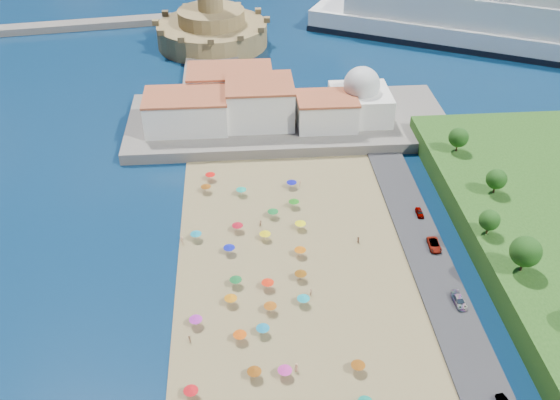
{
  "coord_description": "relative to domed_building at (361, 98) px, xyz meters",
  "views": [
    {
      "loc": [
        -4.52,
        -84.34,
        84.73
      ],
      "look_at": [
        4.0,
        25.0,
        8.0
      ],
      "focal_mm": 40.0,
      "sensor_mm": 36.0,
      "label": 1
    }
  ],
  "objects": [
    {
      "name": "ground",
      "position": [
        -30.0,
        -71.0,
        -8.97
      ],
      "size": [
        700.0,
        700.0,
        0.0
      ],
      "primitive_type": "plane",
      "color": "#071938",
      "rests_on": "ground"
    },
    {
      "name": "terrace",
      "position": [
        -20.0,
        2.0,
        -7.47
      ],
      "size": [
        90.0,
        36.0,
        3.0
      ],
      "primitive_type": "cube",
      "color": "#59544C",
      "rests_on": "ground"
    },
    {
      "name": "jetty",
      "position": [
        -42.0,
        37.0,
        -7.77
      ],
      "size": [
        18.0,
        70.0,
        2.4
      ],
      "primitive_type": "cube",
      "color": "#59544C",
      "rests_on": "ground"
    },
    {
      "name": "waterfront_buildings",
      "position": [
        -33.05,
        2.64,
        -1.1
      ],
      "size": [
        57.0,
        29.0,
        11.0
      ],
      "color": "silver",
      "rests_on": "terrace"
    },
    {
      "name": "domed_building",
      "position": [
        0.0,
        0.0,
        0.0
      ],
      "size": [
        16.0,
        16.0,
        15.0
      ],
      "color": "silver",
      "rests_on": "terrace"
    },
    {
      "name": "fortress",
      "position": [
        -42.0,
        67.0,
        -2.29
      ],
      "size": [
        40.0,
        40.0,
        32.4
      ],
      "color": "olive",
      "rests_on": "ground"
    },
    {
      "name": "cruise_ship",
      "position": [
        58.31,
        56.23,
        -0.28
      ],
      "size": [
        128.4,
        80.2,
        29.37
      ],
      "color": "black",
      "rests_on": "ground"
    },
    {
      "name": "beach_parasols",
      "position": [
        -31.0,
        -82.32,
        -6.83
      ],
      "size": [
        33.49,
        113.69,
        2.2
      ],
      "color": "gray",
      "rests_on": "beach"
    },
    {
      "name": "beachgoers",
      "position": [
        -31.24,
        -75.97,
        -7.87
      ],
      "size": [
        38.75,
        99.17,
        1.82
      ],
      "color": "tan",
      "rests_on": "beach"
    },
    {
      "name": "parked_cars",
      "position": [
        6.0,
        -71.48,
        -7.59
      ],
      "size": [
        2.69,
        74.88,
        1.43
      ],
      "color": "gray",
      "rests_on": "promenade"
    },
    {
      "name": "hillside_trees",
      "position": [
        19.62,
        -80.91,
        1.21
      ],
      "size": [
        14.82,
        107.27,
        8.11
      ],
      "color": "#382314",
      "rests_on": "hillside"
    }
  ]
}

